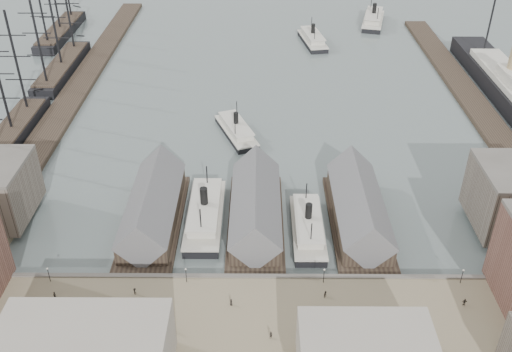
{
  "coord_description": "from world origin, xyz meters",
  "views": [
    {
      "loc": [
        0.8,
        -99.72,
        89.02
      ],
      "look_at": [
        0.0,
        30.0,
        6.0
      ],
      "focal_mm": 40.0,
      "sensor_mm": 36.0,
      "label": 1
    }
  ],
  "objects_px": {
    "horse_cart_center": "(168,330)",
    "ferry_docked_west": "(205,213)",
    "ocean_steamer": "(509,87)",
    "horse_cart_right": "(383,322)",
    "horse_cart_left": "(109,319)"
  },
  "relations": [
    {
      "from": "ferry_docked_west",
      "to": "ocean_steamer",
      "type": "relative_size",
      "value": 0.3
    },
    {
      "from": "horse_cart_left",
      "to": "horse_cart_right",
      "type": "xyz_separation_m",
      "value": [
        55.1,
        -0.67,
        0.04
      ]
    },
    {
      "from": "ocean_steamer",
      "to": "horse_cart_center",
      "type": "height_order",
      "value": "ocean_steamer"
    },
    {
      "from": "ferry_docked_west",
      "to": "horse_cart_center",
      "type": "xyz_separation_m",
      "value": [
        -4.12,
        -39.43,
        0.34
      ]
    },
    {
      "from": "ocean_steamer",
      "to": "horse_cart_right",
      "type": "height_order",
      "value": "ocean_steamer"
    },
    {
      "from": "ferry_docked_west",
      "to": "horse_cart_right",
      "type": "distance_m",
      "value": 53.69
    },
    {
      "from": "ferry_docked_west",
      "to": "horse_cart_right",
      "type": "relative_size",
      "value": 6.11
    },
    {
      "from": "ocean_steamer",
      "to": "horse_cart_center",
      "type": "relative_size",
      "value": 19.8
    },
    {
      "from": "ferry_docked_west",
      "to": "horse_cart_center",
      "type": "relative_size",
      "value": 5.96
    },
    {
      "from": "horse_cart_center",
      "to": "ferry_docked_west",
      "type": "bearing_deg",
      "value": 14.06
    },
    {
      "from": "ferry_docked_west",
      "to": "horse_cart_right",
      "type": "xyz_separation_m",
      "value": [
        38.8,
        -37.1,
        0.35
      ]
    },
    {
      "from": "horse_cart_right",
      "to": "horse_cart_left",
      "type": "bearing_deg",
      "value": 107.53
    },
    {
      "from": "horse_cart_right",
      "to": "ocean_steamer",
      "type": "bearing_deg",
      "value": -12.18
    },
    {
      "from": "ocean_steamer",
      "to": "ferry_docked_west",
      "type": "bearing_deg",
      "value": -144.23
    },
    {
      "from": "ferry_docked_west",
      "to": "horse_cart_center",
      "type": "height_order",
      "value": "ferry_docked_west"
    }
  ]
}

